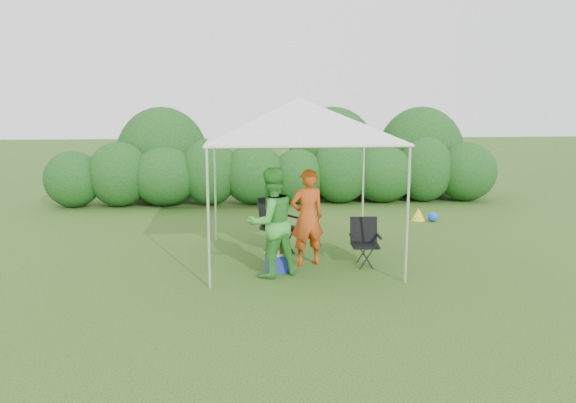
{
  "coord_description": "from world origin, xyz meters",
  "views": [
    {
      "loc": [
        -1.09,
        -9.13,
        2.74
      ],
      "look_at": [
        -0.19,
        0.4,
        1.05
      ],
      "focal_mm": 35.0,
      "sensor_mm": 36.0,
      "label": 1
    }
  ],
  "objects": [
    {
      "name": "chair_left",
      "position": [
        -0.35,
        1.03,
        0.57
      ],
      "size": [
        0.8,
        0.78,
        1.01
      ],
      "rotation": [
        0.0,
        0.0,
        0.59
      ],
      "color": "black",
      "rests_on": "ground"
    },
    {
      "name": "man",
      "position": [
        0.11,
        0.11,
        0.82
      ],
      "size": [
        0.68,
        0.53,
        1.65
      ],
      "primitive_type": "imported",
      "rotation": [
        0.0,
        0.0,
        3.38
      ],
      "color": "#C54616",
      "rests_on": "ground"
    },
    {
      "name": "cooler",
      "position": [
        -0.43,
        -0.28,
        0.16
      ],
      "size": [
        0.41,
        0.33,
        0.31
      ],
      "rotation": [
        0.0,
        0.0,
        0.16
      ],
      "color": "#22359F",
      "rests_on": "ground"
    },
    {
      "name": "lawn_toy",
      "position": [
        3.27,
        3.45,
        0.13
      ],
      "size": [
        0.57,
        0.47,
        0.28
      ],
      "color": "yellow",
      "rests_on": "ground"
    },
    {
      "name": "hedge",
      "position": [
        0.15,
        6.0,
        0.83
      ],
      "size": [
        12.35,
        1.53,
        1.8
      ],
      "color": "#1D4F19",
      "rests_on": "ground"
    },
    {
      "name": "bottle",
      "position": [
        -0.37,
        -0.32,
        0.44
      ],
      "size": [
        0.06,
        0.06,
        0.24
      ],
      "primitive_type": "cylinder",
      "color": "#592D0C",
      "rests_on": "cooler"
    },
    {
      "name": "ground",
      "position": [
        0.0,
        0.0,
        0.0
      ],
      "size": [
        70.0,
        70.0,
        0.0
      ],
      "primitive_type": "plane",
      "color": "#385D1D"
    },
    {
      "name": "woman",
      "position": [
        -0.55,
        -0.48,
        0.87
      ],
      "size": [
        1.05,
        0.96,
        1.75
      ],
      "primitive_type": "imported",
      "rotation": [
        0.0,
        0.0,
        3.59
      ],
      "color": "green",
      "rests_on": "ground"
    },
    {
      "name": "chair_right",
      "position": [
        1.08,
        -0.01,
        0.46
      ],
      "size": [
        0.53,
        0.49,
        0.82
      ],
      "rotation": [
        0.0,
        0.0,
        -0.08
      ],
      "color": "black",
      "rests_on": "ground"
    },
    {
      "name": "canopy",
      "position": [
        0.0,
        0.5,
        2.46
      ],
      "size": [
        3.1,
        3.1,
        2.83
      ],
      "color": "silver",
      "rests_on": "ground"
    }
  ]
}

